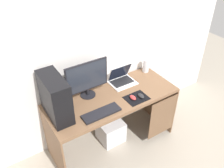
# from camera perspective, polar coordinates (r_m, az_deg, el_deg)

# --- Properties ---
(ground_plane) EXTENTS (8.00, 8.00, 0.00)m
(ground_plane) POSITION_cam_1_polar(r_m,az_deg,el_deg) (3.26, -0.00, -13.33)
(ground_plane) COLOR #9E9384
(wall_back) EXTENTS (4.00, 0.05, 2.60)m
(wall_back) POSITION_cam_1_polar(r_m,az_deg,el_deg) (2.71, -4.03, 10.22)
(wall_back) COLOR silver
(wall_back) RESTS_ON ground_plane
(desk) EXTENTS (1.53, 0.62, 0.74)m
(desk) POSITION_cam_1_polar(r_m,az_deg,el_deg) (2.84, 0.45, -5.33)
(desk) COLOR brown
(desk) RESTS_ON ground_plane
(pc_tower) EXTENTS (0.19, 0.45, 0.46)m
(pc_tower) POSITION_cam_1_polar(r_m,az_deg,el_deg) (2.44, -13.38, -3.13)
(pc_tower) COLOR black
(pc_tower) RESTS_ON desk
(monitor) EXTENTS (0.50, 0.18, 0.44)m
(monitor) POSITION_cam_1_polar(r_m,az_deg,el_deg) (2.64, -5.93, 1.24)
(monitor) COLOR black
(monitor) RESTS_ON desk
(laptop) EXTENTS (0.31, 0.25, 0.23)m
(laptop) POSITION_cam_1_polar(r_m,az_deg,el_deg) (2.96, 2.28, 1.21)
(laptop) COLOR white
(laptop) RESTS_ON desk
(speaker) EXTENTS (0.08, 0.08, 0.18)m
(speaker) POSITION_cam_1_polar(r_m,az_deg,el_deg) (3.17, 8.06, 4.35)
(speaker) COLOR silver
(speaker) RESTS_ON desk
(keyboard) EXTENTS (0.42, 0.14, 0.02)m
(keyboard) POSITION_cam_1_polar(r_m,az_deg,el_deg) (2.52, -2.55, -6.89)
(keyboard) COLOR black
(keyboard) RESTS_ON desk
(mousepad) EXTENTS (0.26, 0.20, 0.00)m
(mousepad) POSITION_cam_1_polar(r_m,az_deg,el_deg) (2.74, 5.84, -3.33)
(mousepad) COLOR black
(mousepad) RESTS_ON desk
(mouse_left) EXTENTS (0.06, 0.10, 0.03)m
(mouse_left) POSITION_cam_1_polar(r_m,az_deg,el_deg) (2.71, 4.98, -3.22)
(mouse_left) COLOR #B23333
(mouse_left) RESTS_ON mousepad
(mouse_right) EXTENTS (0.06, 0.10, 0.03)m
(mouse_right) POSITION_cam_1_polar(r_m,az_deg,el_deg) (2.75, 6.88, -2.82)
(mouse_right) COLOR #232326
(mouse_right) RESTS_ON mousepad
(subwoofer) EXTENTS (0.30, 0.30, 0.30)m
(subwoofer) POSITION_cam_1_polar(r_m,az_deg,el_deg) (3.18, -0.34, -10.99)
(subwoofer) COLOR silver
(subwoofer) RESTS_ON ground_plane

